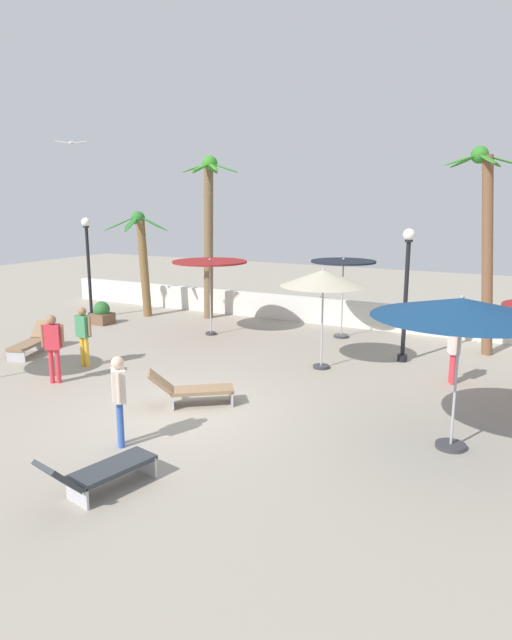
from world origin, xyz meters
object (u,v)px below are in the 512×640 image
lounge_chair_2 (99,471)px  planter (102,314)px  seagull_0 (72,143)px  patio_umbrella_4 (461,309)px  lamp_post_1 (88,259)px  patio_umbrella_3 (323,279)px  patio_umbrella_1 (210,264)px  lounge_chair_1 (32,341)px  guest_3 (454,348)px  guest_2 (83,331)px  guest_1 (119,392)px  patio_umbrella_5 (343,267)px  lamp_post_0 (406,285)px  guest_0 (53,342)px  palm_tree_1 (486,232)px  palm_tree_3 (209,222)px  palm_tree_0 (142,251)px  lounge_chair_0 (191,389)px

lounge_chair_2 → planter: bearing=132.9°
seagull_0 → planter: 6.34m
patio_umbrella_4 → lamp_post_1: bearing=158.4°
patio_umbrella_3 → patio_umbrella_4: size_ratio=0.87×
patio_umbrella_1 → planter: (-4.52, -0.45, -2.03)m
patio_umbrella_1 → lounge_chair_1: patio_umbrella_1 is taller
lounge_chair_1 → guest_3: bearing=14.4°
guest_2 → planter: (-3.47, 4.37, -0.62)m
patio_umbrella_1 → guest_2: 5.13m
guest_1 → lounge_chair_1: bearing=151.0°
patio_umbrella_3 → lounge_chair_1: 8.88m
patio_umbrella_5 → lamp_post_0: bearing=-37.6°
patio_umbrella_5 → guest_0: bearing=-120.6°
palm_tree_1 → patio_umbrella_3: bearing=-134.0°
patio_umbrella_3 → palm_tree_3: (-6.32, 4.27, 1.24)m
lounge_chair_1 → guest_1: bearing=-29.0°
patio_umbrella_4 → guest_0: patio_umbrella_4 is taller
guest_2 → patio_umbrella_5: bearing=52.0°
patio_umbrella_1 → patio_umbrella_4: size_ratio=0.82×
palm_tree_0 → guest_3: size_ratio=2.66×
palm_tree_3 → planter: bearing=-136.9°
patio_umbrella_4 → guest_2: patio_umbrella_4 is taller
lamp_post_1 → lamp_post_0: bearing=-1.8°
palm_tree_3 → guest_2: palm_tree_3 is taller
patio_umbrella_5 → lounge_chair_2: 11.76m
palm_tree_0 → lamp_post_1: (-1.54, -1.34, -0.25)m
lounge_chair_1 → palm_tree_1: bearing=28.4°
patio_umbrella_5 → patio_umbrella_4: bearing=-57.0°
patio_umbrella_5 → palm_tree_3: bearing=173.7°
palm_tree_3 → patio_umbrella_1: bearing=-57.1°
patio_umbrella_1 → lounge_chair_0: patio_umbrella_1 is taller
palm_tree_1 → lamp_post_1: bearing=-173.6°
patio_umbrella_3 → guest_2: size_ratio=1.66×
patio_umbrella_1 → lamp_post_1: size_ratio=0.67×
patio_umbrella_1 → palm_tree_3: size_ratio=0.43×
palm_tree_3 → guest_2: 7.68m
lamp_post_1 → guest_3: lamp_post_1 is taller
patio_umbrella_3 → palm_tree_3: bearing=146.0°
palm_tree_0 → planter: palm_tree_0 is taller
patio_umbrella_3 → palm_tree_0: bearing=158.9°
lounge_chair_0 → planter: (-7.80, 5.53, -0.01)m
patio_umbrella_1 → seagull_0: 5.69m
palm_tree_0 → guest_0: palm_tree_0 is taller
lamp_post_0 → guest_3: bearing=-41.7°
palm_tree_0 → guest_2: size_ratio=2.48×
lamp_post_1 → guest_0: lamp_post_1 is taller
lounge_chair_0 → palm_tree_0: bearing=134.7°
patio_umbrella_5 → planter: (-8.60, -2.19, -1.97)m
guest_2 → lounge_chair_0: bearing=-14.9°
patio_umbrella_3 → patio_umbrella_5: size_ratio=1.03×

